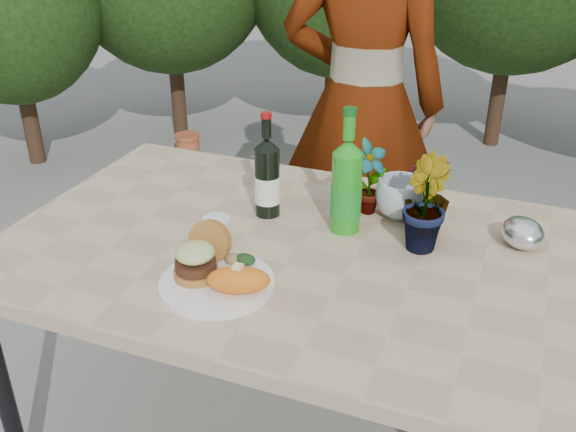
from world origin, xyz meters
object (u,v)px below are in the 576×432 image
(wine_bottle, at_px, (267,178))
(person, at_px, (362,103))
(patio_table, at_px, (299,264))
(dinner_plate, at_px, (217,283))

(wine_bottle, relative_size, person, 0.18)
(patio_table, height_order, wine_bottle, wine_bottle)
(wine_bottle, bearing_deg, patio_table, -38.57)
(patio_table, height_order, dinner_plate, dinner_plate)
(patio_table, relative_size, dinner_plate, 5.71)
(dinner_plate, height_order, wine_bottle, wine_bottle)
(patio_table, bearing_deg, person, 95.29)
(patio_table, relative_size, person, 0.93)
(wine_bottle, distance_m, person, 0.78)
(dinner_plate, relative_size, person, 0.16)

